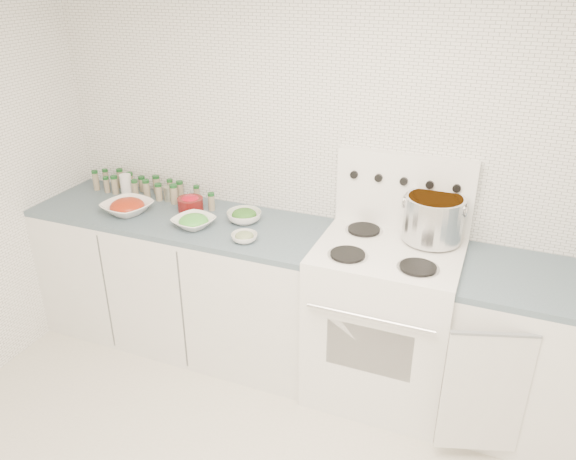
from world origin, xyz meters
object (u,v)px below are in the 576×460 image
Objects in this scene: bowl_tomato at (127,207)px; bowl_snowpea at (194,221)px; stove at (383,316)px; stock_pot at (433,216)px.

bowl_tomato is 1.21× the size of bowl_snowpea.
bowl_snowpea is at bearing -174.81° from stove.
stove is 4.88× the size of bowl_snowpea.
bowl_tomato reaches higher than bowl_snowpea.
bowl_tomato is (-1.80, -0.24, -0.14)m from stock_pot.
stock_pot is (0.19, 0.16, 0.58)m from stove.
bowl_snowpea is at bearing -2.51° from bowl_tomato.
bowl_snowpea is at bearing -168.70° from stock_pot.
bowl_tomato is at bearing -177.10° from stove.
stove is 4.04× the size of stock_pot.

